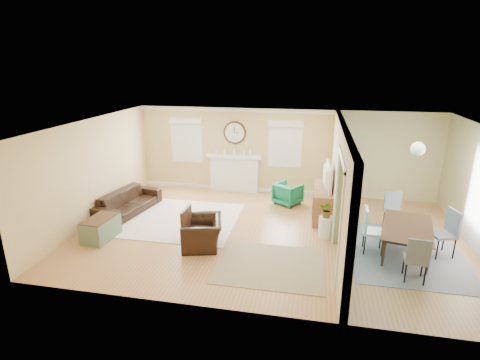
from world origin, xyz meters
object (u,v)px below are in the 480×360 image
Objects in this scene: green_chair at (288,194)px; credenza at (323,202)px; dining_table at (407,240)px; eames_chair at (202,233)px; sofa at (128,202)px.

green_chair is 0.44× the size of credenza.
eames_chair is at bearing 109.23° from dining_table.
dining_table is (2.71, -2.44, -0.00)m from green_chair.
eames_chair is at bearing -139.98° from credenza.
dining_table is (1.74, -1.67, -0.09)m from credenza.
sofa is at bearing -135.75° from eames_chair.
eames_chair reaches higher than dining_table.
sofa is at bearing -172.06° from credenza.
credenza is at bearing 114.82° from eames_chair.
green_chair reaches higher than sofa.
sofa is at bearing 94.33° from dining_table.
green_chair is 3.65m from dining_table.
green_chair is at bearing 60.24° from dining_table.
eames_chair is 1.45× the size of green_chair.
credenza is (2.63, 2.21, 0.08)m from eames_chair.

